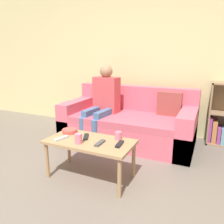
{
  "coord_description": "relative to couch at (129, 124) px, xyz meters",
  "views": [
    {
      "loc": [
        1.29,
        -1.13,
        1.32
      ],
      "look_at": [
        0.14,
        1.35,
        0.62
      ],
      "focal_mm": 35.0,
      "sensor_mm": 36.0,
      "label": 1
    }
  ],
  "objects": [
    {
      "name": "tv_remote_2",
      "position": [
        0.15,
        -1.26,
        0.17
      ],
      "size": [
        0.05,
        0.17,
        0.02
      ],
      "rotation": [
        0.0,
        0.0,
        0.01
      ],
      "color": "#47474C",
      "rests_on": "coffee_table"
    },
    {
      "name": "person_adult",
      "position": [
        -0.4,
        -0.08,
        0.4
      ],
      "size": [
        0.43,
        0.68,
        1.19
      ],
      "rotation": [
        0.0,
        0.0,
        -0.1
      ],
      "color": "#476693",
      "rests_on": "ground_plane"
    },
    {
      "name": "cup_near",
      "position": [
        0.27,
        -1.06,
        0.2
      ],
      "size": [
        0.07,
        0.07,
        0.09
      ],
      "color": "pink",
      "rests_on": "coffee_table"
    },
    {
      "name": "cup_far",
      "position": [
        -0.06,
        -1.33,
        0.21
      ],
      "size": [
        0.08,
        0.08,
        0.11
      ],
      "color": "pink",
      "rests_on": "coffee_table"
    },
    {
      "name": "tv_remote_1",
      "position": [
        -0.3,
        -1.31,
        0.17
      ],
      "size": [
        0.09,
        0.18,
        0.02
      ],
      "rotation": [
        0.0,
        0.0,
        -0.27
      ],
      "color": "#B7B7BC",
      "rests_on": "coffee_table"
    },
    {
      "name": "ground_plane",
      "position": [
        -0.15,
        -1.98,
        -0.28
      ],
      "size": [
        22.0,
        22.0,
        0.0
      ],
      "primitive_type": "plane",
      "color": "#70665B"
    },
    {
      "name": "snack_bowl",
      "position": [
        -0.33,
        -1.1,
        0.18
      ],
      "size": [
        0.17,
        0.17,
        0.05
      ],
      "color": "#DB4C47",
      "rests_on": "coffee_table"
    },
    {
      "name": "tv_remote_3",
      "position": [
        0.35,
        -1.2,
        0.17
      ],
      "size": [
        0.06,
        0.17,
        0.02
      ],
      "rotation": [
        0.0,
        0.0,
        0.1
      ],
      "color": "black",
      "rests_on": "coffee_table"
    },
    {
      "name": "couch",
      "position": [
        0.0,
        0.0,
        0.0
      ],
      "size": [
        2.02,
        0.96,
        0.84
      ],
      "color": "#DB5B70",
      "rests_on": "ground_plane"
    },
    {
      "name": "wall_back",
      "position": [
        -0.15,
        0.62,
        1.02
      ],
      "size": [
        12.0,
        0.06,
        2.6
      ],
      "color": "beige",
      "rests_on": "ground_plane"
    },
    {
      "name": "tv_remote_0",
      "position": [
        -0.08,
        -1.16,
        0.17
      ],
      "size": [
        0.12,
        0.17,
        0.02
      ],
      "rotation": [
        0.0,
        0.0,
        0.46
      ],
      "color": "black",
      "rests_on": "coffee_table"
    },
    {
      "name": "coffee_table",
      "position": [
        0.01,
        -1.21,
        0.11
      ],
      "size": [
        0.95,
        0.49,
        0.44
      ],
      "color": "#A87F56",
      "rests_on": "ground_plane"
    }
  ]
}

